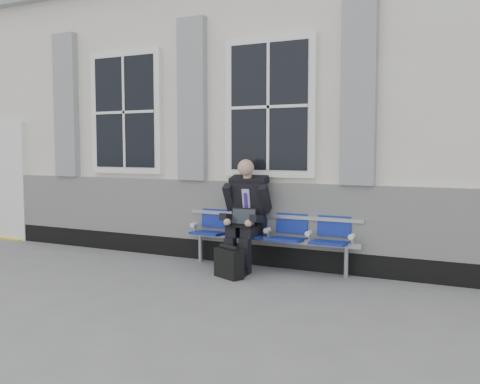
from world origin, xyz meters
The scene contains 5 objects.
ground centered at (0.00, 0.00, 0.00)m, with size 70.00×70.00×0.00m, color slate.
station_building centered at (-0.02, 3.47, 2.22)m, with size 14.40×4.40×4.49m.
bench centered at (0.41, 1.32, 0.55)m, with size 2.60×0.47×0.91m.
businessman centered at (0.12, 1.18, 0.81)m, with size 0.65×0.88×1.53m.
briefcase centered at (0.15, 0.60, 0.20)m, with size 0.45×0.33×0.43m.
Camera 1 is at (3.31, -5.45, 1.68)m, focal length 40.00 mm.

